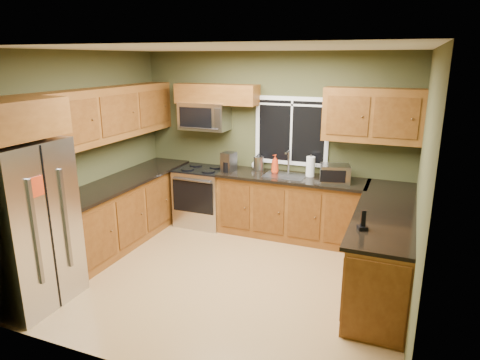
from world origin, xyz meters
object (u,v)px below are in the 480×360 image
Objects in this scene: microwave at (204,116)px; toaster_oven at (335,174)px; paper_towel_roll at (310,166)px; soap_bottle_c at (256,163)px; kettle at (259,163)px; coffee_maker at (228,162)px; soap_bottle_a at (275,164)px; cordless_phone at (363,224)px; refrigerator at (25,225)px; range at (202,196)px.

toaster_oven is (2.09, -0.20, -0.67)m from microwave.
soap_bottle_c is (-0.88, 0.10, -0.06)m from paper_towel_roll.
microwave is at bearing 179.26° from kettle.
kettle is (0.43, 0.17, -0.01)m from coffee_maker.
soap_bottle_a is at bearing -1.40° from microwave.
microwave reaches higher than soap_bottle_a.
cordless_phone is (1.82, -1.89, -0.03)m from soap_bottle_c.
refrigerator is at bearing -118.85° from kettle.
coffee_maker reaches higher than range.
paper_towel_roll reaches higher than cordless_phone.
toaster_oven is 2.22× the size of cordless_phone.
refrigerator reaches higher than coffee_maker.
refrigerator is at bearing -116.76° from soap_bottle_c.
paper_towel_roll is (1.70, 0.13, 0.62)m from range.
kettle is at bearing 7.83° from range.
range is 3.25× the size of coffee_maker.
refrigerator is 6.42× the size of soap_bottle_a.
cordless_phone is (0.56, -1.60, -0.06)m from toaster_oven.
soap_bottle_a reaches higher than toaster_oven.
kettle is 0.80m from paper_towel_roll.
microwave reaches higher than toaster_oven.
coffee_maker reaches higher than toaster_oven.
coffee_maker is 1.40× the size of cordless_phone.
coffee_maker is 0.46m from kettle.
coffee_maker is at bearing -171.93° from paper_towel_roll.
toaster_oven is at bearing -1.69° from range.
cordless_phone reaches higher than range.
paper_towel_roll is 1.83× the size of soap_bottle_c.
coffee_maker is at bearing 179.42° from toaster_oven.
toaster_oven is 1.58× the size of coffee_maker.
kettle is 0.27m from soap_bottle_a.
soap_bottle_c is (0.82, 0.09, -0.70)m from microwave.
kettle is at bearing 21.77° from coffee_maker.
soap_bottle_a is 0.37m from soap_bottle_c.
refrigerator is at bearing -113.23° from coffee_maker.
refrigerator is 3.76m from paper_towel_roll.
coffee_maker reaches higher than soap_bottle_c.
range is at bearing -174.75° from soap_bottle_a.
paper_towel_roll is (-0.39, 0.19, 0.02)m from toaster_oven.
kettle is (0.91, -0.01, -0.66)m from microwave.
microwave is 2.71× the size of soap_bottle_a.
toaster_oven is at bearing -5.42° from microwave.
coffee_maker is at bearing -141.29° from soap_bottle_c.
toaster_oven is at bearing -0.58° from coffee_maker.
toaster_oven is (2.78, 2.71, 0.16)m from refrigerator.
toaster_oven is at bearing 44.30° from refrigerator.
microwave reaches higher than coffee_maker.
refrigerator is 8.76× the size of cordless_phone.
coffee_maker is 0.44m from soap_bottle_c.
soap_bottle_a is 1.59× the size of soap_bottle_c.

